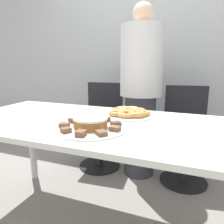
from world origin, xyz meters
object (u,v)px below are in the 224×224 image
at_px(office_chair_right, 185,137).
at_px(frosted_cake, 90,122).
at_px(person_standing, 141,91).
at_px(plate_cake, 91,128).
at_px(plate_donuts, 129,115).
at_px(napkin, 185,134).
at_px(office_chair_left, 101,127).

distance_m(office_chair_right, frosted_cake, 1.20).
xyz_separation_m(person_standing, plate_cake, (-0.03, -1.00, -0.09)).
distance_m(plate_donuts, frosted_cake, 0.40).
distance_m(person_standing, napkin, 1.01).
bearing_deg(plate_donuts, napkin, -36.23).
relative_size(office_chair_left, office_chair_right, 1.00).
xyz_separation_m(person_standing, office_chair_left, (-0.44, 0.05, -0.42)).
bearing_deg(plate_donuts, plate_cake, -104.82).
height_order(person_standing, plate_cake, person_standing).
bearing_deg(person_standing, napkin, -63.16).
bearing_deg(plate_cake, person_standing, 88.12).
bearing_deg(frosted_cake, person_standing, 88.12).
height_order(office_chair_left, frosted_cake, office_chair_left).
xyz_separation_m(plate_donuts, frosted_cake, (-0.10, -0.38, 0.03)).
height_order(office_chair_right, plate_donuts, office_chair_right).
bearing_deg(napkin, office_chair_left, 133.48).
xyz_separation_m(frosted_cake, napkin, (0.49, 0.10, -0.04)).
relative_size(person_standing, plate_donuts, 4.54).
xyz_separation_m(office_chair_right, plate_cake, (-0.46, -1.05, 0.34)).
bearing_deg(plate_cake, office_chair_right, 66.26).
bearing_deg(office_chair_right, plate_cake, -123.91).
relative_size(office_chair_right, plate_cake, 2.27).
height_order(office_chair_left, napkin, office_chair_left).
xyz_separation_m(person_standing, frosted_cake, (-0.03, -1.00, -0.05)).
distance_m(person_standing, office_chair_left, 0.62).
xyz_separation_m(person_standing, office_chair_right, (0.43, 0.05, -0.42)).
bearing_deg(frosted_cake, office_chair_right, 66.26).
relative_size(frosted_cake, napkin, 1.23).
relative_size(person_standing, plate_cake, 4.13).
xyz_separation_m(office_chair_left, napkin, (0.90, -0.95, 0.33)).
bearing_deg(napkin, frosted_cake, -168.24).
height_order(plate_cake, plate_donuts, same).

